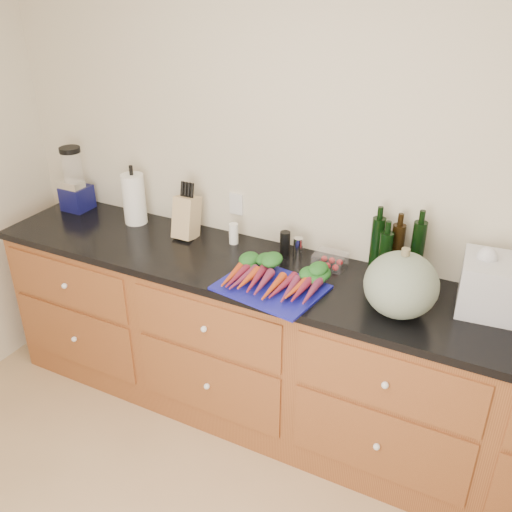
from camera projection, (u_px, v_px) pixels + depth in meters
The scene contains 15 objects.
wall_back at pixel (344, 190), 2.83m from camera, with size 4.10×0.05×2.60m, color beige.
cabinets at pixel (312, 363), 2.97m from camera, with size 3.60×0.64×0.90m.
countertop at pixel (316, 285), 2.75m from camera, with size 3.64×0.62×0.04m, color black.
cutting_board at pixel (271, 288), 2.68m from camera, with size 0.47×0.36×0.01m, color navy.
carrots at pixel (275, 277), 2.70m from camera, with size 0.45×0.33×0.06m.
squash at pixel (401, 285), 2.44m from camera, with size 0.32×0.32×0.29m, color slate.
blender_appliance at pixel (75, 183), 3.45m from camera, with size 0.15×0.15×0.39m.
paper_towel at pixel (134, 199), 3.28m from camera, with size 0.13×0.13×0.29m, color white.
knife_block at pixel (187, 217), 3.13m from camera, with size 0.12×0.12×0.23m, color tan.
grinder_salt at pixel (234, 234), 3.08m from camera, with size 0.05×0.05×0.11m, color white.
grinder_pepper at pixel (285, 244), 2.96m from camera, with size 0.05×0.05×0.13m, color black.
canister_chrome at pixel (298, 248), 2.93m from camera, with size 0.05×0.05×0.11m, color silver.
tomato_box at pixel (330, 260), 2.86m from camera, with size 0.16×0.12×0.07m, color white.
bottles at pixel (394, 251), 2.72m from camera, with size 0.26×0.13×0.31m.
grocery_bag at pixel (500, 287), 2.46m from camera, with size 0.33×0.27×0.24m, color white, non-canonical shape.
Camera 1 is at (0.81, -0.94, 2.34)m, focal length 40.00 mm.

